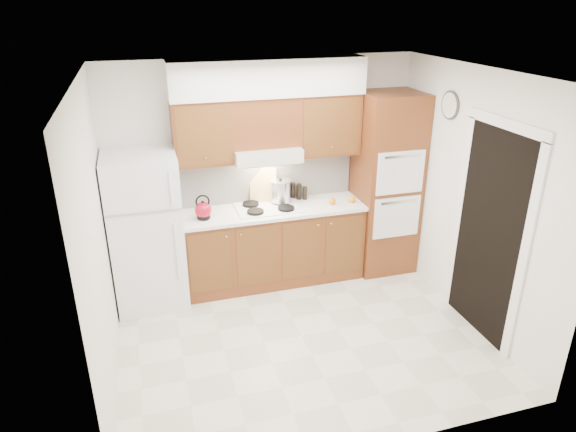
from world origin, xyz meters
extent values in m
plane|color=beige|center=(0.00, 0.00, 0.00)|extent=(3.60, 3.60, 0.00)
plane|color=white|center=(0.00, 0.00, 2.60)|extent=(3.60, 3.60, 0.00)
cube|color=white|center=(0.00, 1.50, 1.30)|extent=(3.60, 0.02, 2.60)
cube|color=white|center=(-1.80, 0.00, 1.30)|extent=(0.02, 3.00, 2.60)
cube|color=white|center=(1.80, 0.00, 1.30)|extent=(0.02, 3.00, 2.60)
cube|color=white|center=(-1.41, 1.14, 0.86)|extent=(0.75, 0.72, 1.72)
cube|color=brown|center=(0.02, 1.20, 0.45)|extent=(2.11, 0.60, 0.90)
cube|color=white|center=(0.03, 1.19, 0.92)|extent=(2.13, 0.62, 0.04)
cube|color=white|center=(0.02, 1.49, 1.22)|extent=(2.11, 0.03, 0.56)
cube|color=brown|center=(1.44, 1.18, 1.10)|extent=(0.70, 0.65, 2.20)
cube|color=brown|center=(-0.71, 1.33, 1.85)|extent=(0.63, 0.33, 0.70)
cube|color=brown|center=(0.72, 1.33, 1.85)|extent=(0.73, 0.33, 0.70)
cube|color=silver|center=(-0.02, 1.27, 1.57)|extent=(0.75, 0.45, 0.15)
cube|color=brown|center=(-0.02, 1.33, 1.92)|extent=(0.75, 0.33, 0.55)
cube|color=silver|center=(0.03, 1.32, 2.40)|extent=(2.13, 0.36, 0.40)
cube|color=white|center=(-0.02, 1.21, 0.95)|extent=(0.74, 0.50, 0.01)
cube|color=black|center=(1.79, -0.35, 1.05)|extent=(0.02, 0.90, 2.10)
cylinder|color=#3F3833|center=(1.79, 0.55, 2.15)|extent=(0.02, 0.30, 0.30)
sphere|color=maroon|center=(-0.78, 1.11, 1.04)|extent=(0.24, 0.24, 0.18)
cube|color=#DCC071|center=(-0.03, 1.43, 1.14)|extent=(0.33, 0.17, 0.41)
cylinder|color=silver|center=(0.15, 1.32, 1.09)|extent=(0.24, 0.24, 0.24)
cylinder|color=black|center=(0.34, 1.44, 1.04)|extent=(0.06, 0.06, 0.20)
cylinder|color=black|center=(0.40, 1.38, 1.04)|extent=(0.08, 0.08, 0.19)
cylinder|color=black|center=(0.47, 1.36, 1.02)|extent=(0.06, 0.06, 0.16)
sphere|color=orange|center=(0.97, 1.10, 0.98)|extent=(0.09, 0.09, 0.08)
sphere|color=orange|center=(0.73, 1.11, 0.98)|extent=(0.09, 0.09, 0.08)
camera|label=1|loc=(-1.37, -4.12, 3.18)|focal=32.00mm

